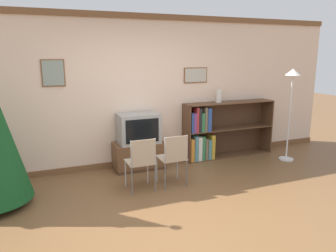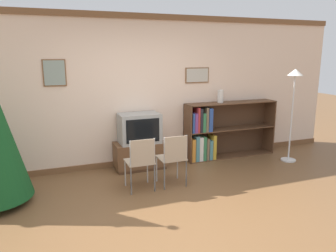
% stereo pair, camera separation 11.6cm
% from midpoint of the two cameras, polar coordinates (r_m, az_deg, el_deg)
% --- Properties ---
extents(ground_plane, '(24.00, 24.00, 0.00)m').
position_cam_midpoint_polar(ground_plane, '(4.34, 1.56, -15.24)').
color(ground_plane, brown).
extents(wall_back, '(8.55, 0.11, 2.70)m').
position_cam_midpoint_polar(wall_back, '(5.93, -6.88, 5.95)').
color(wall_back, beige).
rests_on(wall_back, ground_plane).
extents(tv_console, '(0.90, 0.46, 0.48)m').
position_cam_midpoint_polar(tv_console, '(5.89, -5.61, -5.13)').
color(tv_console, '#4C311E').
rests_on(tv_console, ground_plane).
extents(television, '(0.71, 0.44, 0.52)m').
position_cam_midpoint_polar(television, '(5.76, -5.71, -0.41)').
color(television, '#9E9E99').
rests_on(television, tv_console).
extents(folding_chair_left, '(0.40, 0.40, 0.82)m').
position_cam_midpoint_polar(folding_chair_left, '(4.87, -5.31, -6.08)').
color(folding_chair_left, tan).
rests_on(folding_chair_left, ground_plane).
extents(folding_chair_right, '(0.40, 0.40, 0.82)m').
position_cam_midpoint_polar(folding_chair_right, '(5.03, 0.33, -5.39)').
color(folding_chair_right, tan).
rests_on(folding_chair_right, ground_plane).
extents(bookshelf, '(1.88, 0.36, 1.09)m').
position_cam_midpoint_polar(bookshelf, '(6.45, 7.33, -1.02)').
color(bookshelf, brown).
rests_on(bookshelf, ground_plane).
extents(vase, '(0.11, 0.11, 0.25)m').
position_cam_midpoint_polar(vase, '(6.41, 8.32, 5.20)').
color(vase, silver).
rests_on(vase, bookshelf).
extents(standing_lamp, '(0.28, 0.28, 1.75)m').
position_cam_midpoint_polar(standing_lamp, '(6.51, 20.24, 5.77)').
color(standing_lamp, silver).
rests_on(standing_lamp, ground_plane).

